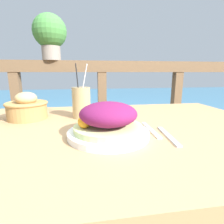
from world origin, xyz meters
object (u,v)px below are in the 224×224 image
drink_glass (81,102)px  salad_plate (108,122)px  bread_basket (27,108)px  potted_plant (50,34)px

drink_glass → salad_plate: bearing=-71.2°
drink_glass → bread_basket: drink_glass is taller
bread_basket → potted_plant: 0.79m
salad_plate → bread_basket: bearing=140.2°
potted_plant → salad_plate: bearing=-70.8°
bread_basket → potted_plant: size_ratio=0.54×
salad_plate → drink_glass: bearing=108.8°
salad_plate → bread_basket: 0.44m
salad_plate → bread_basket: size_ratio=1.47×
salad_plate → potted_plant: size_ratio=0.80×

